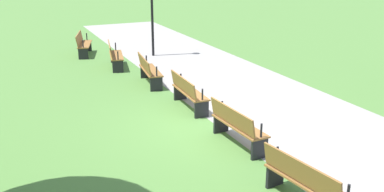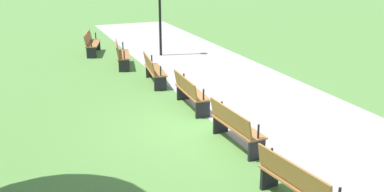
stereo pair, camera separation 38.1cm
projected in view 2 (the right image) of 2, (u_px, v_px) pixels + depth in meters
The scene contains 8 objects.
ground_plane at pixel (213, 124), 10.57m from camera, with size 120.00×120.00×0.00m, color #54843D.
path_paving at pixel (287, 113), 11.32m from camera, with size 32.50×4.13×0.01m, color #A39E99.
bench_0 at pixel (92, 43), 17.71m from camera, with size 1.71×0.93×0.89m.
bench_1 at pixel (121, 54), 15.75m from camera, with size 1.71×0.80×0.89m.
bench_2 at pixel (153, 70), 13.68m from camera, with size 1.69×0.68×0.89m.
bench_3 at pixel (190, 92), 11.51m from camera, with size 1.66×0.54×0.89m.
bench_4 at pixel (235, 126), 9.26m from camera, with size 1.66×0.54×0.89m.
bench_5 at pixel (298, 184), 6.93m from camera, with size 1.69×0.68×0.89m.
Camera 2 is at (8.89, -4.19, 3.98)m, focal length 40.66 mm.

